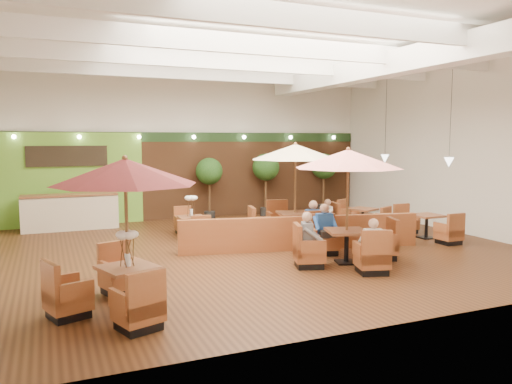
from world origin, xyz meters
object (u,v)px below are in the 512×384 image
table_0 (122,201)px  table_4 (426,227)px  topiary_2 (324,169)px  table_2 (295,175)px  table_1 (348,185)px  table_3 (191,222)px  diner_1 (325,224)px  topiary_0 (209,174)px  diner_3 (313,220)px  diner_0 (372,240)px  diner_4 (326,214)px  booth_divider (302,233)px  topiary_1 (266,170)px  diner_2 (309,234)px  service_counter (70,212)px  table_5 (363,219)px

table_0 → table_4: (9.31, 3.00, -1.57)m
topiary_2 → table_2: bearing=-128.6°
table_2 → table_1: bearing=-80.9°
table_3 → diner_1: bearing=-49.1°
table_3 → topiary_2: bearing=29.3°
topiary_0 → diner_1: 6.69m
diner_3 → table_3: bearing=153.0°
diner_0 → diner_4: diner_0 is taller
booth_divider → table_3: (-2.29, 2.71, 0.03)m
topiary_0 → diner_3: bearing=-78.7°
topiary_1 → diner_2: (-2.26, -7.56, -1.03)m
table_3 → diner_0: (2.61, -5.42, 0.26)m
table_1 → diner_0: bearing=-73.0°
table_0 → diner_2: size_ratio=3.31×
service_counter → table_1: bearing=-51.3°
topiary_0 → diner_1: (1.04, -6.54, -0.93)m
table_0 → diner_0: size_ratio=3.57×
diner_3 → service_counter: bearing=153.6°
topiary_0 → topiary_1: 2.29m
diner_1 → diner_3: size_ratio=1.00×
topiary_2 → diner_1: bearing=-120.3°
table_0 → diner_4: size_ratio=3.88×
booth_divider → table_4: booth_divider is taller
service_counter → diner_0: (5.89, -8.38, 0.17)m
table_0 → diner_4: 7.91m
table_2 → topiary_0: 4.81m
service_counter → table_5: (8.95, -3.65, -0.25)m
table_4 → topiary_0: bearing=129.2°
table_4 → table_1: bearing=-157.8°
topiary_1 → diner_2: 7.96m
table_1 → table_3: (-2.61, 4.40, -1.39)m
diner_4 → topiary_1: bearing=7.6°
table_1 → diner_2: (-1.02, -0.00, -1.11)m
table_0 → table_5: bearing=12.0°
booth_divider → table_0: table_0 is taller
booth_divider → table_0: 6.10m
table_0 → topiary_0: 9.93m
table_3 → table_4: (6.52, -2.74, -0.14)m
table_1 → table_2: (0.10, 2.90, 0.06)m
diner_0 → diner_3: bearing=106.8°
table_0 → topiary_2: size_ratio=1.16×
diner_1 → table_3: bearing=-38.5°
topiary_1 → topiary_2: (2.58, 0.00, -0.01)m
table_0 → table_1: bearing=-4.9°
diner_0 → booth_divider: bearing=115.5°
table_0 → table_4: size_ratio=1.15×
table_0 → table_5: (8.46, 5.06, -1.59)m
topiary_2 → table_5: bearing=-101.3°
table_3 → diner_1: (2.61, -3.38, 0.29)m
table_1 → diner_1: 1.50m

